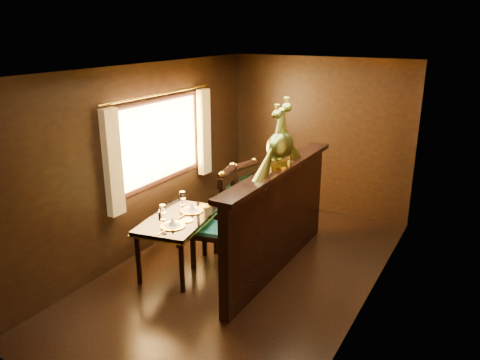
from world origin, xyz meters
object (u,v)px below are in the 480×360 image
Objects in this scene: dining_table at (178,223)px; peacock_right at (283,134)px; peacock_left at (279,134)px; chair_right at (241,203)px; chair_left at (222,215)px.

peacock_right reaches higher than dining_table.
chair_right is at bearing 152.25° from peacock_left.
chair_right reaches higher than dining_table.
peacock_left is at bearing 4.85° from chair_left.
chair_left is at bearing 24.24° from dining_table.
chair_right is at bearing 83.47° from chair_left.
peacock_left is (1.10, 0.51, 1.14)m from dining_table.
chair_left is 1.28m from peacock_right.
dining_table is at bearing -157.54° from chair_left.
peacock_right reaches higher than chair_left.
dining_table is 0.97m from chair_right.
chair_right is at bearing 161.04° from peacock_right.
dining_table is 1.00× the size of chair_right.
dining_table is at bearing -101.67° from chair_right.
peacock_left is at bearing -90.00° from peacock_right.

